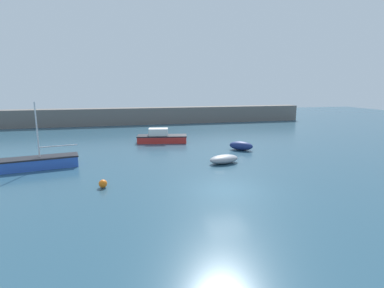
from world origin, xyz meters
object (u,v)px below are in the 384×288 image
(rowboat_white_midwater, at_px, (224,159))
(cabin_cruiser_white, at_px, (161,137))
(mooring_buoy_orange, at_px, (103,184))
(dinghy_near_pier, at_px, (241,146))
(sailboat_twin_hulled, at_px, (40,162))

(rowboat_white_midwater, xyz_separation_m, cabin_cruiser_white, (-3.79, 10.34, 0.23))
(rowboat_white_midwater, height_order, mooring_buoy_orange, rowboat_white_midwater)
(dinghy_near_pier, bearing_deg, mooring_buoy_orange, -107.39)
(rowboat_white_midwater, height_order, sailboat_twin_hulled, sailboat_twin_hulled)
(sailboat_twin_hulled, relative_size, mooring_buoy_orange, 10.96)
(rowboat_white_midwater, relative_size, sailboat_twin_hulled, 0.50)
(rowboat_white_midwater, distance_m, mooring_buoy_orange, 10.21)
(dinghy_near_pier, distance_m, mooring_buoy_orange, 15.27)
(cabin_cruiser_white, distance_m, sailboat_twin_hulled, 13.53)
(rowboat_white_midwater, xyz_separation_m, sailboat_twin_hulled, (-14.37, 1.91, 0.12))
(dinghy_near_pier, relative_size, sailboat_twin_hulled, 0.44)
(mooring_buoy_orange, bearing_deg, dinghy_near_pier, 33.05)
(rowboat_white_midwater, bearing_deg, cabin_cruiser_white, -84.43)
(dinghy_near_pier, xyz_separation_m, cabin_cruiser_white, (-7.15, 5.92, 0.15))
(dinghy_near_pier, height_order, sailboat_twin_hulled, sailboat_twin_hulled)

